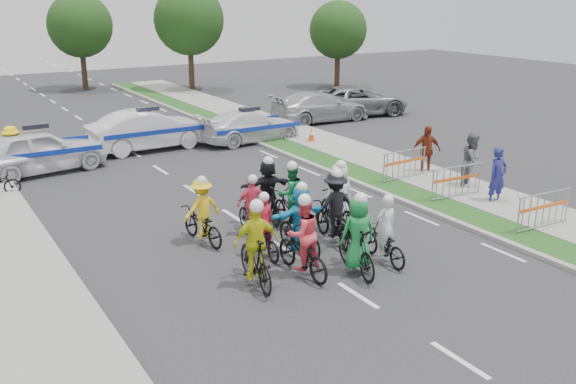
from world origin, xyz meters
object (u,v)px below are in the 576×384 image
rider_2 (302,245)px  barrier_2 (404,166)px  rider_6 (263,234)px  police_car_1 (149,130)px  civilian_sedan (320,107)px  marshal_hiviz (13,151)px  tree_4 (80,25)px  civilian_suv (357,101)px  tree_1 (189,20)px  rider_9 (252,211)px  rider_0 (384,239)px  cone_1 (311,136)px  rider_1 (357,242)px  rider_8 (291,203)px  rider_5 (300,224)px  rider_7 (338,203)px  barrier_0 (543,212)px  police_car_0 (38,151)px  rider_10 (202,217)px  cone_0 (340,170)px  tree_2 (338,30)px  police_car_2 (250,126)px  spectator_1 (472,161)px  rider_11 (267,194)px  spectator_2 (426,150)px  spectator_0 (498,176)px  rider_3 (256,253)px  rider_4 (334,214)px  barrier_1 (456,183)px

rider_2 → barrier_2: 8.53m
rider_6 → police_car_1: size_ratio=0.34×
civilian_sedan → marshal_hiviz: marshal_hiviz is taller
civilian_sedan → tree_4: bearing=24.5°
civilian_suv → tree_1: bearing=28.0°
rider_9 → tree_4: tree_4 is taller
rider_0 → tree_4: 33.07m
cone_1 → barrier_2: bearing=-93.7°
tree_1 → tree_4: tree_1 is taller
rider_1 → rider_8: 3.39m
rider_5 → barrier_2: (6.53, 3.56, -0.24)m
rider_2 → rider_5: bearing=-121.3°
rider_5 → rider_7: (1.81, 0.89, -0.02)m
barrier_0 → rider_1: bearing=175.7°
rider_6 → barrier_2: (7.37, 3.17, -0.00)m
rider_0 → tree_4: tree_4 is taller
rider_9 → civilian_sedan: size_ratio=0.33×
police_car_0 → rider_10: bearing=-176.2°
rider_1 → cone_0: bearing=-111.6°
rider_1 → tree_2: tree_2 is taller
police_car_2 → tree_4: bearing=1.9°
rider_0 → spectator_1: size_ratio=0.92×
rider_11 → cone_0: bearing=-143.9°
cone_1 → tree_1: bearing=83.8°
police_car_1 → spectator_2: 11.37m
rider_5 → civilian_suv: rider_5 is taller
spectator_0 → cone_0: (-2.47, 4.79, -0.56)m
spectator_2 → tree_2: (10.03, 19.52, 2.94)m
rider_3 → rider_2: bearing=-175.3°
rider_1 → rider_4: 1.99m
rider_2 → rider_9: size_ratio=1.18×
rider_11 → civilian_suv: (12.22, 11.90, -0.03)m
civilian_sedan → barrier_1: (-3.55, -12.90, -0.19)m
rider_2 → cone_1: (7.57, 11.11, -0.40)m
police_car_2 → spectator_0: spectator_0 is taller
rider_8 → spectator_2: rider_8 is taller
police_car_1 → civilian_sedan: (9.46, 1.33, -0.07)m
rider_3 → tree_1: 30.54m
civilian_suv → tree_1: (-3.90, 12.93, 3.76)m
rider_9 → spectator_1: (8.22, -0.11, 0.29)m
police_car_1 → barrier_0: bearing=-160.8°
barrier_0 → tree_1: tree_1 is taller
barrier_1 → tree_2: 25.18m
rider_9 → cone_1: 10.99m
rider_9 → rider_11: (0.88, 0.70, 0.15)m
rider_10 → tree_1: size_ratio=0.27×
rider_1 → rider_5: 1.74m
rider_5 → tree_1: (8.83, 27.38, 3.74)m
rider_1 → rider_11: size_ratio=1.04×
rider_2 → police_car_1: 13.82m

